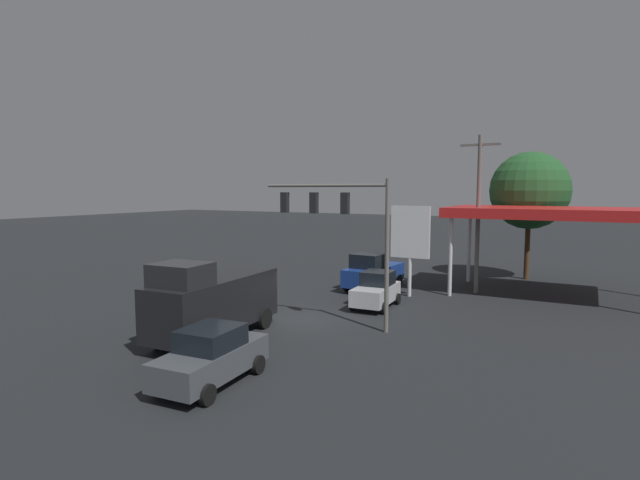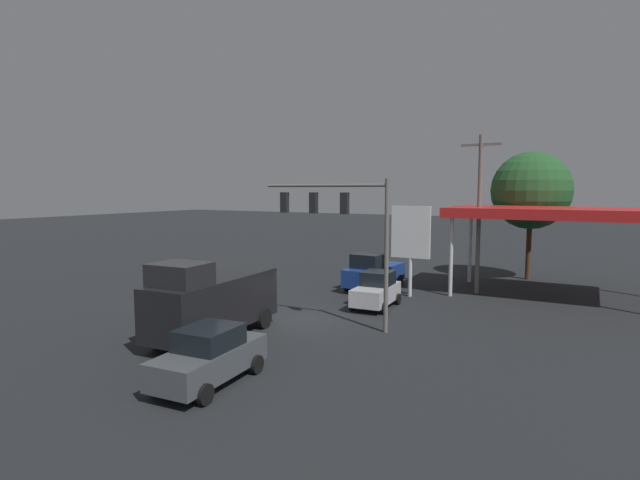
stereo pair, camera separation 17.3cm
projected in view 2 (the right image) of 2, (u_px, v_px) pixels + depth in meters
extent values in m
plane|color=black|center=(301.00, 319.00, 24.98)|extent=(200.00, 200.00, 0.00)
cylinder|color=slate|center=(386.00, 257.00, 22.28)|extent=(0.20, 0.20, 6.94)
cylinder|color=slate|center=(324.00, 186.00, 23.47)|extent=(6.34, 0.14, 0.14)
cube|color=black|center=(345.00, 203.00, 23.04)|extent=(0.36, 0.28, 1.00)
sphere|color=#FF4141|center=(346.00, 197.00, 23.17)|extent=(0.22, 0.22, 0.22)
sphere|color=#392305|center=(346.00, 203.00, 23.20)|extent=(0.22, 0.22, 0.22)
sphere|color=black|center=(346.00, 210.00, 23.23)|extent=(0.22, 0.22, 0.22)
cube|color=black|center=(314.00, 203.00, 23.83)|extent=(0.36, 0.28, 1.00)
sphere|color=#FF4141|center=(315.00, 196.00, 23.96)|extent=(0.22, 0.22, 0.22)
sphere|color=#392305|center=(315.00, 203.00, 23.99)|extent=(0.22, 0.22, 0.22)
sphere|color=black|center=(315.00, 209.00, 24.02)|extent=(0.22, 0.22, 0.22)
cube|color=black|center=(285.00, 202.00, 24.62)|extent=(0.36, 0.28, 1.00)
sphere|color=#FF4141|center=(287.00, 196.00, 24.75)|extent=(0.22, 0.22, 0.22)
sphere|color=#392305|center=(287.00, 202.00, 24.78)|extent=(0.22, 0.22, 0.22)
sphere|color=black|center=(287.00, 208.00, 24.81)|extent=(0.22, 0.22, 0.22)
cylinder|color=slate|center=(479.00, 215.00, 30.65)|extent=(0.26, 0.26, 9.77)
cube|color=slate|center=(481.00, 145.00, 30.21)|extent=(2.40, 0.14, 0.14)
cube|color=red|center=(553.00, 213.00, 29.62)|extent=(11.78, 6.51, 0.60)
cube|color=red|center=(556.00, 211.00, 32.48)|extent=(11.78, 0.06, 0.36)
cylinder|color=silver|center=(470.00, 248.00, 34.74)|extent=(0.24, 0.24, 4.78)
cylinder|color=silver|center=(451.00, 257.00, 30.12)|extent=(0.24, 0.24, 4.78)
cylinder|color=silver|center=(410.00, 252.00, 29.96)|extent=(0.24, 0.24, 5.48)
cube|color=white|center=(411.00, 232.00, 29.85)|extent=(2.38, 0.24, 3.12)
cube|color=black|center=(411.00, 232.00, 29.96)|extent=(1.66, 0.04, 1.09)
cube|color=black|center=(214.00, 302.00, 21.64)|extent=(2.67, 6.92, 2.20)
cube|color=black|center=(180.00, 274.00, 19.60)|extent=(2.21, 1.91, 0.90)
cylinder|color=black|center=(204.00, 345.00, 19.27)|extent=(0.27, 0.97, 0.96)
cylinder|color=black|center=(158.00, 337.00, 20.28)|extent=(0.27, 0.97, 0.96)
cylinder|color=black|center=(264.00, 318.00, 23.24)|extent=(0.27, 0.97, 0.96)
cylinder|color=black|center=(223.00, 313.00, 24.24)|extent=(0.27, 0.97, 0.96)
cube|color=silver|center=(376.00, 294.00, 27.32)|extent=(1.90, 3.88, 0.90)
cube|color=black|center=(378.00, 278.00, 27.51)|extent=(1.65, 1.78, 0.76)
cylinder|color=black|center=(384.00, 308.00, 25.88)|extent=(0.25, 0.63, 0.62)
cylinder|color=black|center=(353.00, 305.00, 26.64)|extent=(0.25, 0.63, 0.62)
cylinder|color=black|center=(398.00, 299.00, 28.10)|extent=(0.25, 0.63, 0.62)
cylinder|color=black|center=(369.00, 296.00, 28.85)|extent=(0.25, 0.63, 0.62)
cube|color=#474C51|center=(209.00, 361.00, 16.59)|extent=(2.07, 4.50, 0.90)
cube|color=black|center=(209.00, 337.00, 16.51)|extent=(1.78, 2.10, 0.70)
cylinder|color=black|center=(205.00, 394.00, 14.96)|extent=(0.26, 0.67, 0.66)
cylinder|color=black|center=(158.00, 384.00, 15.74)|extent=(0.26, 0.67, 0.66)
cylinder|color=black|center=(256.00, 364.00, 17.53)|extent=(0.26, 0.67, 0.66)
cylinder|color=black|center=(214.00, 357.00, 18.31)|extent=(0.26, 0.67, 0.66)
cube|color=navy|center=(374.00, 274.00, 32.41)|extent=(2.40, 5.34, 1.10)
cube|color=black|center=(368.00, 261.00, 31.56)|extent=(1.96, 1.74, 0.90)
cylinder|color=black|center=(377.00, 289.00, 30.51)|extent=(0.28, 0.81, 0.80)
cylinder|color=black|center=(348.00, 285.00, 31.62)|extent=(0.28, 0.81, 0.80)
cylinder|color=black|center=(400.00, 280.00, 33.32)|extent=(0.28, 0.81, 0.80)
cylinder|color=black|center=(372.00, 277.00, 34.43)|extent=(0.28, 0.81, 0.80)
cylinder|color=#4C331E|center=(529.00, 249.00, 35.73)|extent=(0.36, 0.36, 4.46)
sphere|color=#235628|center=(531.00, 190.00, 35.31)|extent=(5.49, 5.49, 5.49)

